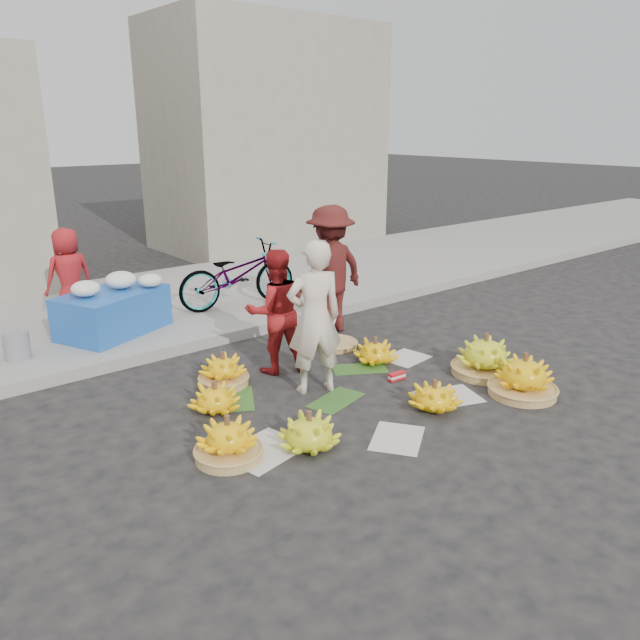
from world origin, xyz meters
TOP-DOWN VIEW (x-y plane):
  - ground at (0.00, 0.00)m, footprint 80.00×80.00m
  - curb at (0.00, 2.20)m, footprint 40.00×0.25m
  - sidewalk at (0.00, 4.30)m, footprint 40.00×4.00m
  - building_right at (4.50, 7.70)m, footprint 5.00×3.00m
  - newspaper_scatter at (0.00, -0.80)m, footprint 3.20×1.80m
  - banana_leaves at (-0.10, 0.20)m, footprint 2.00×1.00m
  - banana_bunch_0 at (-1.62, -0.52)m, footprint 0.59×0.59m
  - banana_bunch_1 at (-0.95, -0.82)m, footprint 0.67×0.67m
  - banana_bunch_2 at (0.54, -1.00)m, footprint 0.63×0.63m
  - banana_bunch_3 at (1.57, -1.37)m, footprint 0.72×0.72m
  - banana_bunch_4 at (1.74, -0.73)m, footprint 0.75×0.75m
  - banana_bunch_5 at (0.99, 0.34)m, footprint 0.65×0.65m
  - banana_bunch_6 at (-1.22, 0.39)m, footprint 0.54×0.54m
  - banana_bunch_7 at (-0.81, 0.92)m, footprint 0.55×0.55m
  - basket_spare at (0.98, 1.08)m, footprint 0.66×0.66m
  - incense_stack at (0.80, -0.22)m, footprint 0.22×0.09m
  - vendor_cream at (-0.11, 0.15)m, footprint 0.71×0.58m
  - vendor_red at (-0.10, 0.90)m, footprint 0.86×0.76m
  - man_striped at (1.34, 1.62)m, footprint 1.19×0.73m
  - flower_table at (-1.17, 3.15)m, footprint 1.60×1.33m
  - grey_bucket at (-2.46, 2.92)m, footprint 0.30×0.30m
  - flower_vendor at (-1.44, 3.98)m, footprint 0.70×0.50m
  - bicycle at (0.80, 3.18)m, footprint 0.89×1.96m

SIDE VIEW (x-z plane):
  - ground at x=0.00m, z-range 0.00..0.00m
  - newspaper_scatter at x=0.00m, z-range 0.00..0.01m
  - banana_leaves at x=-0.10m, z-range 0.00..0.01m
  - basket_spare at x=0.98m, z-range 0.00..0.07m
  - incense_stack at x=0.80m, z-range 0.01..0.09m
  - sidewalk at x=0.00m, z-range 0.00..0.12m
  - curb at x=0.00m, z-range 0.00..0.15m
  - banana_bunch_6 at x=-1.22m, z-range -0.02..0.31m
  - banana_bunch_2 at x=0.54m, z-range -0.02..0.31m
  - banana_bunch_5 at x=0.99m, z-range -0.02..0.31m
  - banana_bunch_1 at x=-0.95m, z-range -0.02..0.34m
  - banana_bunch_7 at x=-0.81m, z-range -0.03..0.36m
  - banana_bunch_0 at x=-1.62m, z-range -0.03..0.38m
  - banana_bunch_3 at x=1.57m, z-range -0.03..0.46m
  - banana_bunch_4 at x=1.74m, z-range -0.03..0.47m
  - grey_bucket at x=-2.46m, z-range 0.12..0.46m
  - flower_table at x=-1.17m, z-range 0.05..0.85m
  - bicycle at x=0.80m, z-range 0.12..1.11m
  - vendor_red at x=-0.10m, z-range 0.00..1.47m
  - flower_vendor at x=-1.44m, z-range 0.12..1.46m
  - vendor_cream at x=-0.11m, z-range 0.00..1.68m
  - man_striped at x=1.34m, z-range 0.00..1.78m
  - building_right at x=4.50m, z-range 0.00..5.00m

